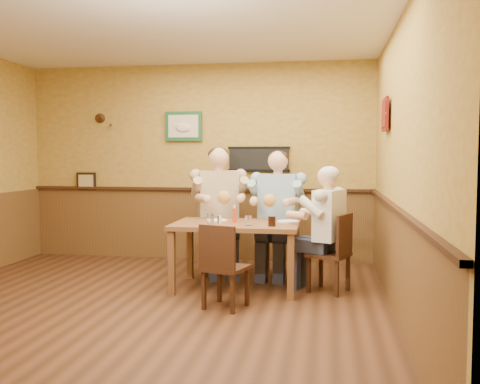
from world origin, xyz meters
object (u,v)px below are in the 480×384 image
object	(u,v)px
water_glass_left	(210,220)
pepper_shaker	(219,219)
chair_back_right	(278,237)
diner_tan_shirt	(218,217)
diner_white_elder	(329,236)
chair_near_side	(226,266)
hot_sauce_bottle	(235,215)
chair_right_end	(329,253)
salt_shaker	(220,219)
diner_blue_polo	(278,220)
dining_table	(236,231)
chair_back_left	(218,234)
cola_tumbler	(272,221)
water_glass_mid	(248,221)

from	to	relation	value
water_glass_left	pepper_shaker	bearing A→B (deg)	79.26
chair_back_right	water_glass_left	distance (m)	1.26
diner_tan_shirt	diner_white_elder	distance (m)	1.58
chair_near_side	pepper_shaker	size ratio (longest dim) A/B	10.59
hot_sauce_bottle	pepper_shaker	bearing A→B (deg)	-162.84
chair_right_end	salt_shaker	distance (m)	1.26
diner_blue_polo	pepper_shaker	distance (m)	0.99
dining_table	chair_near_side	world-z (taller)	chair_near_side
salt_shaker	chair_back_left	bearing A→B (deg)	102.91
chair_right_end	cola_tumbler	size ratio (longest dim) A/B	8.22
chair_back_left	water_glass_mid	bearing A→B (deg)	-81.02
dining_table	chair_back_right	size ratio (longest dim) A/B	1.43
diner_tan_shirt	hot_sauce_bottle	bearing A→B (deg)	-85.37
diner_tan_shirt	water_glass_left	distance (m)	1.07
salt_shaker	pepper_shaker	distance (m)	0.02
dining_table	diner_blue_polo	bearing A→B (deg)	61.27
water_glass_mid	salt_shaker	distance (m)	0.38
chair_back_right	water_glass_mid	xyz separation A→B (m)	(-0.24, -0.95, 0.31)
water_glass_left	diner_white_elder	bearing A→B (deg)	13.98
diner_tan_shirt	cola_tumbler	size ratio (longest dim) A/B	13.62
chair_back_right	diner_tan_shirt	xyz separation A→B (m)	(-0.77, 0.02, 0.23)
diner_blue_polo	water_glass_left	bearing A→B (deg)	-114.38
diner_white_elder	salt_shaker	size ratio (longest dim) A/B	15.19
cola_tumbler	salt_shaker	distance (m)	0.63
chair_near_side	hot_sauce_bottle	bearing A→B (deg)	-69.03
cola_tumbler	chair_back_left	bearing A→B (deg)	128.43
dining_table	diner_tan_shirt	size ratio (longest dim) A/B	0.97
water_glass_mid	diner_blue_polo	bearing A→B (deg)	76.04
diner_tan_shirt	salt_shaker	size ratio (longest dim) A/B	17.60
diner_tan_shirt	chair_back_right	bearing A→B (deg)	-21.28
chair_back_right	chair_back_left	bearing A→B (deg)	-174.14
water_glass_mid	chair_right_end	bearing A→B (deg)	15.14
diner_white_elder	water_glass_left	xyz separation A→B (m)	(-1.27, -0.32, 0.19)
chair_back_right	salt_shaker	xyz separation A→B (m)	(-0.58, -0.79, 0.30)
diner_white_elder	cola_tumbler	distance (m)	0.68
chair_back_left	diner_blue_polo	distance (m)	0.79
chair_near_side	hot_sauce_bottle	distance (m)	0.89
chair_back_right	chair_near_side	bearing A→B (deg)	-96.59
chair_near_side	diner_blue_polo	world-z (taller)	diner_blue_polo
diner_tan_shirt	cola_tumbler	distance (m)	1.27
water_glass_mid	chair_back_left	bearing A→B (deg)	118.61
chair_right_end	pepper_shaker	distance (m)	1.27
chair_back_right	chair_right_end	distance (m)	0.95
diner_white_elder	chair_near_side	bearing A→B (deg)	-28.44
chair_near_side	chair_back_left	bearing A→B (deg)	-58.31
hot_sauce_bottle	salt_shaker	bearing A→B (deg)	-158.90
diner_tan_shirt	diner_blue_polo	bearing A→B (deg)	-21.28
diner_tan_shirt	water_glass_left	xyz separation A→B (m)	(0.12, -1.06, 0.09)
dining_table	chair_back_left	world-z (taller)	chair_back_left
chair_back_left	salt_shaker	world-z (taller)	chair_back_left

